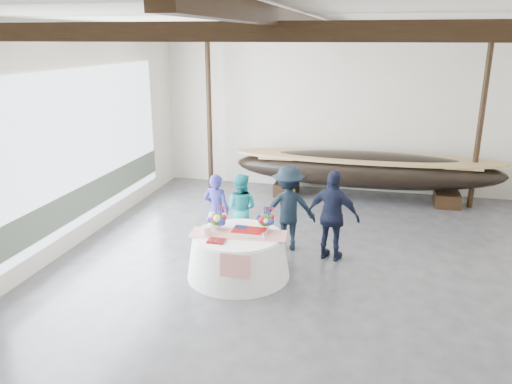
# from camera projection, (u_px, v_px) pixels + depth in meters

# --- Properties ---
(floor) EXTENTS (10.00, 12.00, 0.01)m
(floor) POSITION_uv_depth(u_px,v_px,m) (308.00, 283.00, 8.91)
(floor) COLOR #3D3D42
(floor) RESTS_ON ground
(wall_back) EXTENTS (10.00, 0.02, 4.50)m
(wall_back) POSITION_uv_depth(u_px,v_px,m) (340.00, 111.00, 13.82)
(wall_back) COLOR silver
(wall_back) RESTS_ON ground
(wall_left) EXTENTS (0.02, 12.00, 4.50)m
(wall_left) POSITION_uv_depth(u_px,v_px,m) (47.00, 146.00, 9.34)
(wall_left) COLOR silver
(wall_left) RESTS_ON ground
(ceiling) EXTENTS (10.00, 12.00, 0.01)m
(ceiling) POSITION_uv_depth(u_px,v_px,m) (318.00, 17.00, 7.57)
(ceiling) COLOR white
(ceiling) RESTS_ON wall_back
(pavilion_structure) EXTENTS (9.80, 11.76, 4.50)m
(pavilion_structure) POSITION_uv_depth(u_px,v_px,m) (322.00, 49.00, 8.52)
(pavilion_structure) COLOR black
(pavilion_structure) RESTS_ON ground
(open_bay) EXTENTS (0.03, 7.00, 3.20)m
(open_bay) POSITION_uv_depth(u_px,v_px,m) (81.00, 156.00, 10.39)
(open_bay) COLOR silver
(open_bay) RESTS_ON ground
(longboat_display) EXTENTS (7.05, 1.41, 1.32)m
(longboat_display) POSITION_uv_depth(u_px,v_px,m) (365.00, 169.00, 13.22)
(longboat_display) COLOR black
(longboat_display) RESTS_ON ground
(banquet_table) EXTENTS (1.88, 1.88, 0.81)m
(banquet_table) POSITION_uv_depth(u_px,v_px,m) (238.00, 255.00, 9.10)
(banquet_table) COLOR white
(banquet_table) RESTS_ON ground
(tabletop_items) EXTENTS (1.79, 0.99, 0.40)m
(tabletop_items) POSITION_uv_depth(u_px,v_px,m) (239.00, 223.00, 9.08)
(tabletop_items) COLOR red
(tabletop_items) RESTS_ON banquet_table
(guest_woman_blue) EXTENTS (0.60, 0.44, 1.54)m
(guest_woman_blue) POSITION_uv_depth(u_px,v_px,m) (217.00, 210.00, 10.36)
(guest_woman_blue) COLOR navy
(guest_woman_blue) RESTS_ON ground
(guest_woman_teal) EXTENTS (0.78, 0.63, 1.53)m
(guest_woman_teal) POSITION_uv_depth(u_px,v_px,m) (240.00, 209.00, 10.43)
(guest_woman_teal) COLOR teal
(guest_woman_teal) RESTS_ON ground
(guest_man_left) EXTENTS (1.26, 0.91, 1.76)m
(guest_man_left) POSITION_uv_depth(u_px,v_px,m) (288.00, 208.00, 10.12)
(guest_man_left) COLOR black
(guest_man_left) RESTS_ON ground
(guest_man_right) EXTENTS (1.13, 0.70, 1.80)m
(guest_man_right) POSITION_uv_depth(u_px,v_px,m) (333.00, 216.00, 9.62)
(guest_man_right) COLOR black
(guest_man_right) RESTS_ON ground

